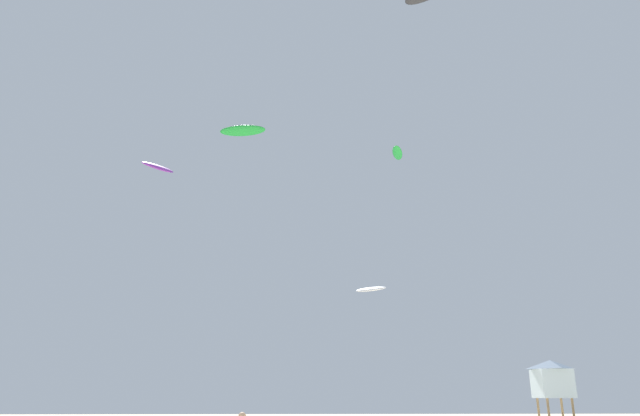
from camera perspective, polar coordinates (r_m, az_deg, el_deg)
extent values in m
sphere|color=tan|center=(17.14, -7.67, -19.65)|extent=(0.21, 0.21, 0.21)
cylinder|color=#8C704C|center=(40.85, 22.81, -18.21)|extent=(0.14, 0.14, 1.90)
cylinder|color=#8C704C|center=(39.49, 23.73, -18.15)|extent=(0.14, 0.14, 1.90)
cylinder|color=#8C704C|center=(40.27, 20.77, -18.46)|extent=(0.14, 0.14, 1.90)
cylinder|color=#8C704C|center=(38.88, 21.63, -18.42)|extent=(0.14, 0.14, 1.90)
cube|color=silver|center=(39.86, 21.92, -15.74)|extent=(2.00, 2.00, 1.70)
pyramid|color=slate|center=(39.90, 21.73, -14.14)|extent=(2.30, 2.30, 0.55)
ellipsoid|color=green|center=(48.15, 7.63, 5.40)|extent=(1.44, 3.02, 0.50)
ellipsoid|color=green|center=(53.83, -7.63, 7.56)|extent=(4.39, 1.94, 0.94)
ellipsoid|color=purple|center=(59.18, -15.70, 3.89)|extent=(3.25, 3.20, 0.91)
ellipsoid|color=white|center=(52.90, 5.03, -7.96)|extent=(3.03, 2.43, 0.64)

